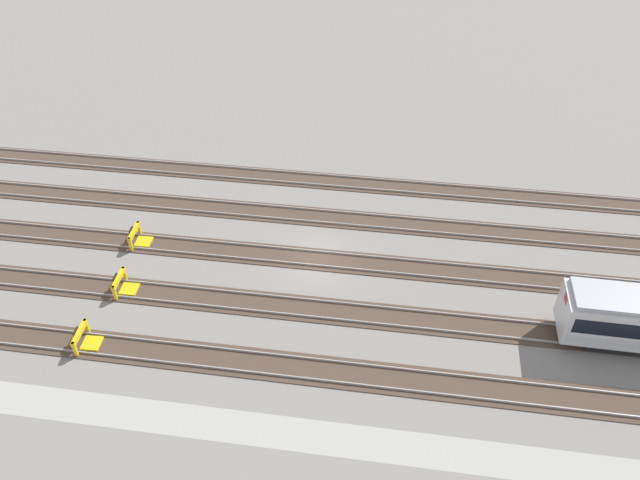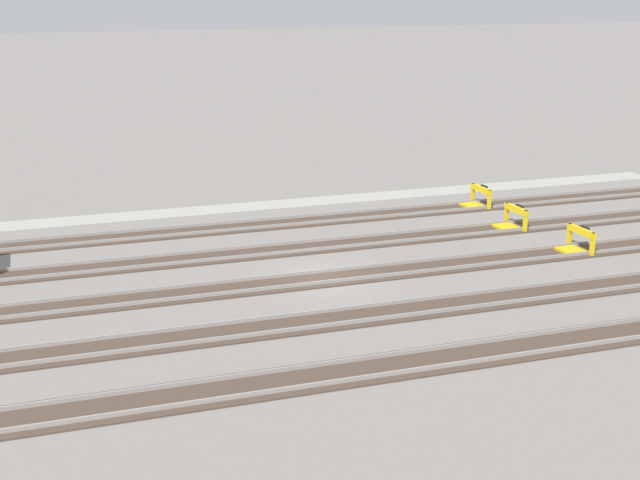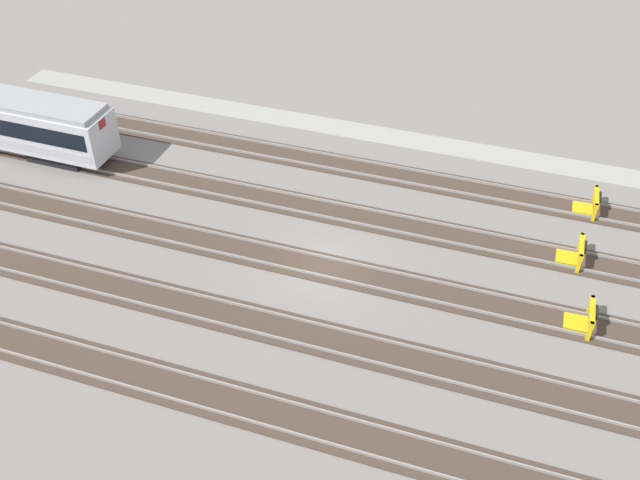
{
  "view_description": "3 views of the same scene",
  "coord_description": "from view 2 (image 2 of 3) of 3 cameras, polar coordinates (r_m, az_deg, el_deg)",
  "views": [
    {
      "loc": [
        4.72,
        -31.47,
        28.75
      ],
      "look_at": [
        0.24,
        -0.0,
        1.8
      ],
      "focal_mm": 35.0,
      "sensor_mm": 36.0,
      "label": 1
    },
    {
      "loc": [
        11.98,
        34.67,
        12.52
      ],
      "look_at": [
        0.24,
        -0.0,
        1.8
      ],
      "focal_mm": 50.0,
      "sensor_mm": 36.0,
      "label": 2
    },
    {
      "loc": [
        -9.0,
        27.25,
        25.1
      ],
      "look_at": [
        0.24,
        -0.0,
        1.8
      ],
      "focal_mm": 42.0,
      "sensor_mm": 36.0,
      "label": 3
    }
  ],
  "objects": [
    {
      "name": "ground_plane",
      "position": [
        38.76,
        0.34,
        -2.52
      ],
      "size": [
        400.0,
        400.0,
        0.0
      ],
      "primitive_type": "plane",
      "color": "gray"
    },
    {
      "name": "rail_track_near_inner",
      "position": [
        43.0,
        -1.7,
        -0.55
      ],
      "size": [
        90.0,
        2.24,
        0.21
      ],
      "color": "#47382D",
      "rests_on": "ground"
    },
    {
      "name": "rail_track_middle",
      "position": [
        38.75,
        0.34,
        -2.46
      ],
      "size": [
        90.0,
        2.24,
        0.21
      ],
      "color": "#47382D",
      "rests_on": "ground"
    },
    {
      "name": "rail_track_far_inner",
      "position": [
        34.61,
        2.88,
        -4.83
      ],
      "size": [
        90.0,
        2.23,
        0.21
      ],
      "color": "#47382D",
      "rests_on": "ground"
    },
    {
      "name": "bumper_stop_near_inner_track",
      "position": [
        47.6,
        12.17,
        1.34
      ],
      "size": [
        1.36,
        2.01,
        1.22
      ],
      "color": "gold",
      "rests_on": "ground"
    },
    {
      "name": "rail_track_farthest",
      "position": [
        30.64,
        6.12,
        -7.81
      ],
      "size": [
        90.0,
        2.23,
        0.21
      ],
      "color": "#47382D",
      "rests_on": "ground"
    },
    {
      "name": "rail_track_nearest",
      "position": [
        47.33,
        -3.37,
        1.01
      ],
      "size": [
        90.0,
        2.23,
        0.21
      ],
      "color": "#47382D",
      "rests_on": "ground"
    },
    {
      "name": "bumper_stop_middle_track",
      "position": [
        44.22,
        16.09,
        -0.09
      ],
      "size": [
        1.36,
        2.01,
        1.22
      ],
      "color": "gold",
      "rests_on": "ground"
    },
    {
      "name": "bumper_stop_nearest_track",
      "position": [
        51.78,
        10.03,
        2.66
      ],
      "size": [
        1.38,
        2.01,
        1.22
      ],
      "color": "gold",
      "rests_on": "ground"
    },
    {
      "name": "service_walkway",
      "position": [
        51.29,
        -4.63,
        2.15
      ],
      "size": [
        54.0,
        2.0,
        0.01
      ],
      "primitive_type": "cube",
      "color": "#9E9E93",
      "rests_on": "ground"
    }
  ]
}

